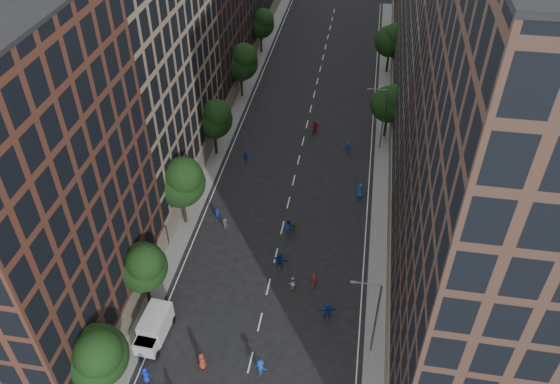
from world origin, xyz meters
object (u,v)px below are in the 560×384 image
Objects in this scene: streetlamp_near at (374,315)px; streetlamp_far at (382,116)px; cargo_van at (154,328)px; skater_0 at (146,375)px.

streetlamp_near and streetlamp_far have the same top height.
cargo_van is at bearing -174.88° from streetlamp_near.
cargo_van is (-19.66, -34.76, -3.81)m from streetlamp_far.
streetlamp_near is 20.10m from cargo_van.
streetlamp_near is at bearing -90.00° from streetlamp_far.
streetlamp_far is 1.82× the size of cargo_van.
streetlamp_far is at bearing 63.75° from cargo_van.
streetlamp_near is 5.10× the size of skater_0.
streetlamp_far reaches higher than skater_0.
streetlamp_near reaches higher than skater_0.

